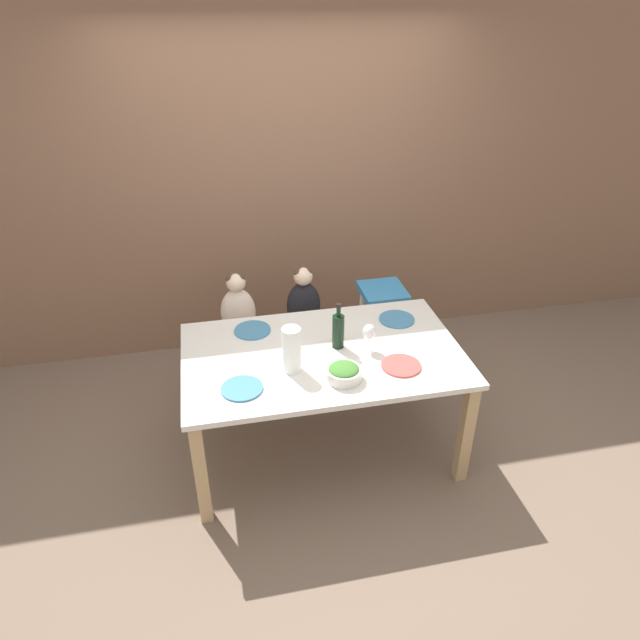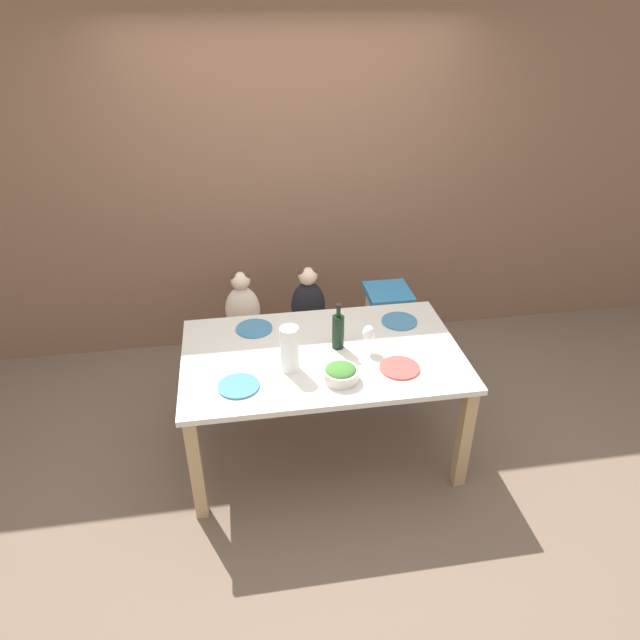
% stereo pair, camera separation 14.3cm
% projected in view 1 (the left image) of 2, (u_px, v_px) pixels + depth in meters
% --- Properties ---
extents(ground_plane, '(14.00, 14.00, 0.00)m').
position_uv_depth(ground_plane, '(322.00, 445.00, 3.79)').
color(ground_plane, '#705B4C').
extents(wall_back, '(10.00, 0.06, 2.70)m').
position_uv_depth(wall_back, '(283.00, 182.00, 4.30)').
color(wall_back, brown).
rests_on(wall_back, ground_plane).
extents(dining_table, '(1.66, 1.01, 0.75)m').
position_uv_depth(dining_table, '(323.00, 364.00, 3.45)').
color(dining_table, silver).
rests_on(dining_table, ground_plane).
extents(chair_far_left, '(0.38, 0.40, 0.47)m').
position_uv_depth(chair_far_left, '(241.00, 343.00, 4.14)').
color(chair_far_left, silver).
rests_on(chair_far_left, ground_plane).
extents(chair_far_center, '(0.38, 0.40, 0.47)m').
position_uv_depth(chair_far_center, '(304.00, 336.00, 4.22)').
color(chair_far_center, silver).
rests_on(chair_far_center, ground_plane).
extents(chair_right_highchair, '(0.32, 0.34, 0.72)m').
position_uv_depth(chair_right_highchair, '(382.00, 308.00, 4.25)').
color(chair_right_highchair, silver).
rests_on(chair_right_highchair, ground_plane).
extents(person_child_left, '(0.24, 0.16, 0.48)m').
position_uv_depth(person_child_left, '(238.00, 305.00, 3.98)').
color(person_child_left, beige).
rests_on(person_child_left, chair_far_left).
extents(person_child_center, '(0.24, 0.16, 0.48)m').
position_uv_depth(person_child_center, '(303.00, 299.00, 4.06)').
color(person_child_center, black).
rests_on(person_child_center, chair_far_center).
extents(wine_bottle, '(0.07, 0.07, 0.30)m').
position_uv_depth(wine_bottle, '(338.00, 330.00, 3.40)').
color(wine_bottle, black).
rests_on(wine_bottle, dining_table).
extents(paper_towel_roll, '(0.11, 0.11, 0.27)m').
position_uv_depth(paper_towel_roll, '(292.00, 350.00, 3.18)').
color(paper_towel_roll, white).
rests_on(paper_towel_roll, dining_table).
extents(wine_glass_near, '(0.08, 0.08, 0.17)m').
position_uv_depth(wine_glass_near, '(369.00, 332.00, 3.37)').
color(wine_glass_near, white).
rests_on(wine_glass_near, dining_table).
extents(salad_bowl_large, '(0.20, 0.20, 0.09)m').
position_uv_depth(salad_bowl_large, '(344.00, 372.00, 3.15)').
color(salad_bowl_large, silver).
rests_on(salad_bowl_large, dining_table).
extents(dinner_plate_front_left, '(0.23, 0.23, 0.01)m').
position_uv_depth(dinner_plate_front_left, '(242.00, 388.00, 3.09)').
color(dinner_plate_front_left, teal).
rests_on(dinner_plate_front_left, dining_table).
extents(dinner_plate_back_left, '(0.23, 0.23, 0.01)m').
position_uv_depth(dinner_plate_back_left, '(252.00, 330.00, 3.61)').
color(dinner_plate_back_left, teal).
rests_on(dinner_plate_back_left, dining_table).
extents(dinner_plate_back_right, '(0.23, 0.23, 0.01)m').
position_uv_depth(dinner_plate_back_right, '(397.00, 319.00, 3.73)').
color(dinner_plate_back_right, teal).
rests_on(dinner_plate_back_right, dining_table).
extents(dinner_plate_front_right, '(0.23, 0.23, 0.01)m').
position_uv_depth(dinner_plate_front_right, '(401.00, 366.00, 3.28)').
color(dinner_plate_front_right, '#D14C47').
rests_on(dinner_plate_front_right, dining_table).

